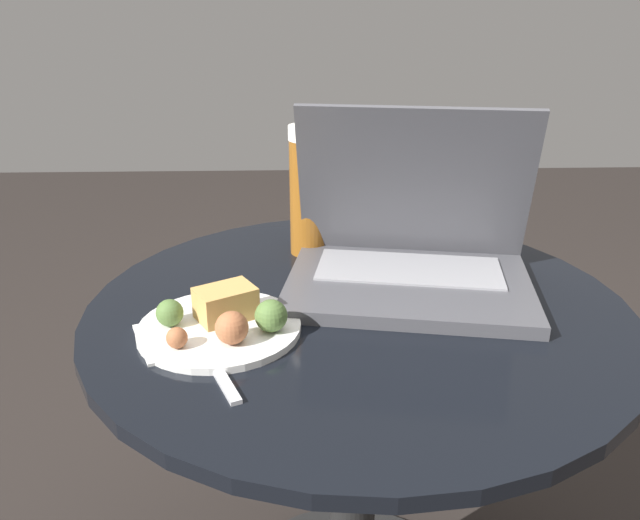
# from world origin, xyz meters

# --- Properties ---
(table) EXTENTS (0.71, 0.71, 0.57)m
(table) POSITION_xyz_m (0.00, 0.00, 0.41)
(table) COLOR black
(table) RESTS_ON ground_plane
(napkin) EXTENTS (0.17, 0.15, 0.00)m
(napkin) POSITION_xyz_m (-0.20, -0.08, 0.58)
(napkin) COLOR white
(napkin) RESTS_ON table
(laptop) EXTENTS (0.37, 0.29, 0.24)m
(laptop) POSITION_xyz_m (0.08, 0.06, 0.62)
(laptop) COLOR #47474C
(laptop) RESTS_ON table
(beer_glass) EXTENTS (0.06, 0.06, 0.20)m
(beer_glass) POSITION_xyz_m (-0.06, 0.18, 0.67)
(beer_glass) COLOR brown
(beer_glass) RESTS_ON table
(snack_plate) EXTENTS (0.20, 0.20, 0.05)m
(snack_plate) POSITION_xyz_m (-0.17, -0.08, 0.59)
(snack_plate) COLOR silver
(snack_plate) RESTS_ON table
(fork) EXTENTS (0.09, 0.18, 0.00)m
(fork) POSITION_xyz_m (-0.18, -0.13, 0.58)
(fork) COLOR silver
(fork) RESTS_ON table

